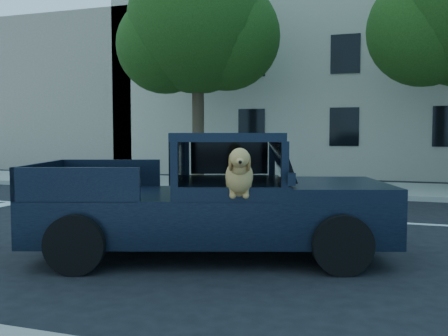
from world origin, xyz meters
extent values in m
plane|color=black|center=(0.00, 0.00, 0.00)|extent=(120.00, 120.00, 0.00)
cube|color=gray|center=(0.00, 9.20, 0.07)|extent=(60.00, 4.00, 0.15)
cylinder|color=#332619|center=(-4.00, 9.60, 2.20)|extent=(0.44, 0.44, 4.40)
sphere|color=#16380E|center=(-4.00, 9.60, 6.00)|extent=(5.20, 5.20, 5.20)
sphere|color=#16380E|center=(-5.20, 9.30, 5.20)|extent=(3.60, 3.60, 3.60)
sphere|color=#16380E|center=(-3.00, 9.90, 5.50)|extent=(4.00, 4.00, 4.00)
sphere|color=#16380E|center=(3.80, 9.30, 5.20)|extent=(3.60, 3.60, 3.60)
cube|color=#B8AE98|center=(3.00, 16.50, 4.50)|extent=(26.00, 6.00, 9.00)
cube|color=tan|center=(-15.00, 16.50, 4.00)|extent=(12.00, 6.00, 8.00)
cube|color=black|center=(0.22, -0.54, 0.66)|extent=(5.79, 3.67, 0.69)
cube|color=black|center=(2.05, 0.06, 1.08)|extent=(2.13, 2.46, 0.17)
cube|color=black|center=(0.47, -0.46, 1.87)|extent=(2.16, 2.40, 0.12)
cube|color=black|center=(1.27, -0.20, 1.51)|extent=(0.81, 1.78, 0.59)
cube|color=black|center=(0.81, -0.84, 0.85)|extent=(0.72, 0.72, 0.40)
cube|color=black|center=(1.66, -1.44, 1.33)|extent=(0.12, 0.08, 0.17)
camera|label=1|loc=(2.89, -7.84, 1.93)|focal=40.00mm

